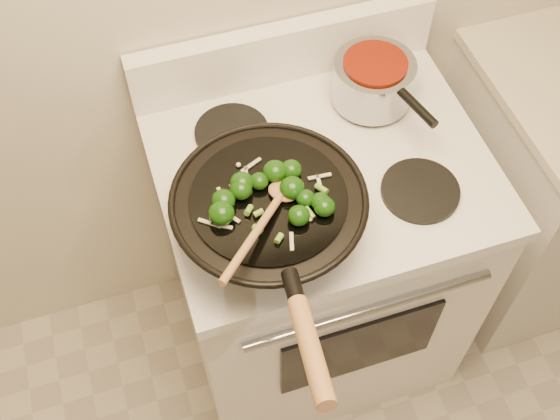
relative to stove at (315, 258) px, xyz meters
name	(u,v)px	position (x,y,z in m)	size (l,w,h in m)	color
stove	(315,258)	(0.00, 0.00, 0.00)	(0.78, 0.67, 1.08)	white
wok	(269,215)	(-0.18, -0.16, 0.53)	(0.41, 0.68, 0.24)	black
stirfry	(269,193)	(-0.18, -0.16, 0.60)	(0.29, 0.24, 0.05)	#113808
wooden_spoon	(267,216)	(-0.20, -0.21, 0.61)	(0.23, 0.24, 0.07)	#A67241
saucepan	(374,80)	(0.18, 0.14, 0.52)	(0.20, 0.32, 0.12)	#989AA0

